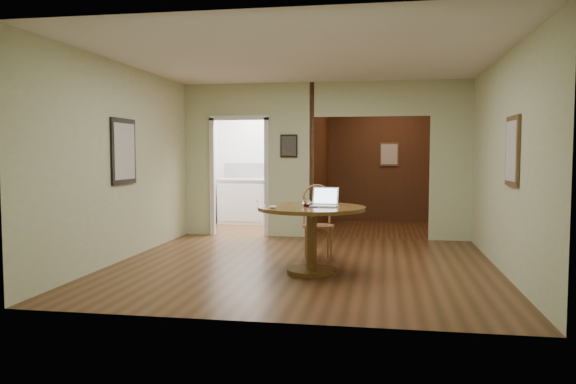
% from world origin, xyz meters
% --- Properties ---
extents(floor, '(5.00, 5.00, 0.00)m').
position_xyz_m(floor, '(0.00, 0.00, 0.00)').
color(floor, '#462A14').
rests_on(floor, ground).
extents(room_shell, '(5.20, 7.50, 5.00)m').
position_xyz_m(room_shell, '(-0.47, 3.10, 1.29)').
color(room_shell, white).
rests_on(room_shell, ground).
extents(dining_table, '(1.32, 1.32, 0.82)m').
position_xyz_m(dining_table, '(0.18, -0.43, 0.61)').
color(dining_table, brown).
rests_on(dining_table, ground).
extents(chair, '(0.53, 0.53, 1.04)m').
position_xyz_m(chair, '(0.15, 0.47, 0.58)').
color(chair, '#956035').
rests_on(chair, ground).
extents(open_laptop, '(0.37, 0.34, 0.23)m').
position_xyz_m(open_laptop, '(0.33, -0.38, 0.89)').
color(open_laptop, white).
rests_on(open_laptop, dining_table).
extents(closed_laptop, '(0.35, 0.28, 0.02)m').
position_xyz_m(closed_laptop, '(0.23, -0.12, 0.84)').
color(closed_laptop, '#ABABAF').
rests_on(closed_laptop, dining_table).
extents(mouse, '(0.11, 0.07, 0.04)m').
position_xyz_m(mouse, '(-0.23, -0.78, 0.85)').
color(mouse, white).
rests_on(mouse, dining_table).
extents(wine_glass, '(0.09, 0.09, 0.10)m').
position_xyz_m(wine_glass, '(0.12, -0.52, 0.88)').
color(wine_glass, white).
rests_on(wine_glass, dining_table).
extents(pen, '(0.11, 0.07, 0.01)m').
position_xyz_m(pen, '(0.23, -0.56, 0.83)').
color(pen, '#0B1153').
rests_on(pen, dining_table).
extents(kitchen_cabinet, '(2.06, 0.60, 0.94)m').
position_xyz_m(kitchen_cabinet, '(-1.35, 4.20, 0.47)').
color(kitchen_cabinet, white).
rests_on(kitchen_cabinet, ground).
extents(grocery_bag, '(0.41, 0.38, 0.33)m').
position_xyz_m(grocery_bag, '(-0.78, 4.20, 1.11)').
color(grocery_bag, '#C2B38E').
rests_on(grocery_bag, kitchen_cabinet).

